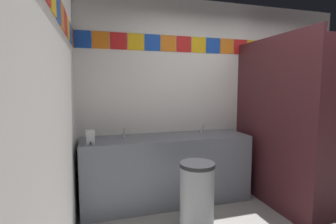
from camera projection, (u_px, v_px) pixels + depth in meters
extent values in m
cube|color=white|center=(218.00, 97.00, 3.68)|extent=(3.95, 0.08, 2.67)
cube|color=#1947B7|center=(82.00, 39.00, 3.04)|extent=(0.21, 0.01, 0.21)
cube|color=orange|center=(101.00, 40.00, 3.10)|extent=(0.21, 0.01, 0.21)
cube|color=red|center=(119.00, 41.00, 3.16)|extent=(0.21, 0.01, 0.21)
cube|color=yellow|center=(136.00, 42.00, 3.22)|extent=(0.21, 0.01, 0.21)
cube|color=#1947B7|center=(152.00, 43.00, 3.28)|extent=(0.21, 0.01, 0.21)
cube|color=orange|center=(168.00, 43.00, 3.34)|extent=(0.21, 0.01, 0.21)
cube|color=red|center=(184.00, 44.00, 3.41)|extent=(0.21, 0.01, 0.21)
cube|color=yellow|center=(199.00, 45.00, 3.47)|extent=(0.21, 0.01, 0.21)
cube|color=#1947B7|center=(213.00, 46.00, 3.53)|extent=(0.21, 0.01, 0.21)
cube|color=orange|center=(227.00, 46.00, 3.59)|extent=(0.21, 0.01, 0.21)
cube|color=red|center=(240.00, 47.00, 3.65)|extent=(0.21, 0.01, 0.21)
cube|color=yellow|center=(253.00, 48.00, 3.71)|extent=(0.21, 0.01, 0.21)
cube|color=#1947B7|center=(266.00, 48.00, 3.77)|extent=(0.21, 0.01, 0.21)
cube|color=orange|center=(278.00, 49.00, 3.83)|extent=(0.21, 0.01, 0.21)
cube|color=red|center=(290.00, 49.00, 3.89)|extent=(0.21, 0.01, 0.21)
cube|color=yellow|center=(301.00, 50.00, 3.95)|extent=(0.21, 0.01, 0.21)
cube|color=#1947B7|center=(312.00, 50.00, 4.01)|extent=(0.21, 0.01, 0.21)
cube|color=orange|center=(323.00, 51.00, 4.07)|extent=(0.21, 0.01, 0.21)
cube|color=white|center=(48.00, 112.00, 1.55)|extent=(0.08, 3.21, 2.67)
cube|color=#1947B7|center=(58.00, 7.00, 1.81)|extent=(0.01, 0.21, 0.21)
cube|color=orange|center=(62.00, 16.00, 2.03)|extent=(0.01, 0.21, 0.21)
cube|color=red|center=(65.00, 23.00, 2.25)|extent=(0.01, 0.21, 0.21)
cube|color=yellow|center=(68.00, 28.00, 2.47)|extent=(0.01, 0.21, 0.21)
cube|color=#1947B7|center=(70.00, 33.00, 2.69)|extent=(0.01, 0.21, 0.21)
cube|color=orange|center=(72.00, 37.00, 2.91)|extent=(0.01, 0.21, 0.21)
cube|color=slate|center=(167.00, 169.00, 3.21)|extent=(2.11, 0.58, 0.85)
cube|color=slate|center=(161.00, 136.00, 3.44)|extent=(2.11, 0.03, 0.08)
cylinder|color=silver|center=(126.00, 144.00, 3.00)|extent=(0.34, 0.34, 0.10)
cylinder|color=silver|center=(206.00, 139.00, 3.29)|extent=(0.34, 0.34, 0.10)
cylinder|color=silver|center=(124.00, 135.00, 3.13)|extent=(0.04, 0.04, 0.05)
cylinder|color=silver|center=(124.00, 130.00, 3.07)|extent=(0.02, 0.06, 0.09)
cylinder|color=silver|center=(202.00, 131.00, 3.42)|extent=(0.04, 0.04, 0.05)
cylinder|color=silver|center=(203.00, 127.00, 3.36)|extent=(0.02, 0.06, 0.09)
cube|color=#B7BABF|center=(91.00, 137.00, 2.74)|extent=(0.09, 0.07, 0.16)
cylinder|color=black|center=(91.00, 143.00, 2.71)|extent=(0.02, 0.02, 0.03)
cube|color=#471E23|center=(269.00, 123.00, 3.08)|extent=(0.04, 1.43, 2.09)
cylinder|color=silver|center=(320.00, 122.00, 2.41)|extent=(0.02, 0.02, 0.10)
cylinder|color=white|center=(290.00, 179.00, 3.48)|extent=(0.38, 0.38, 0.40)
torus|color=white|center=(291.00, 164.00, 3.46)|extent=(0.39, 0.39, 0.05)
cube|color=white|center=(281.00, 150.00, 3.64)|extent=(0.34, 0.17, 0.34)
cylinder|color=#999EA3|center=(197.00, 198.00, 2.60)|extent=(0.36, 0.36, 0.67)
cylinder|color=#262628|center=(197.00, 165.00, 2.56)|extent=(0.36, 0.36, 0.04)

